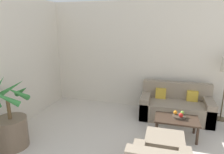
{
  "coord_description": "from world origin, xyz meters",
  "views": [
    {
      "loc": [
        -0.29,
        0.76,
        2.11
      ],
      "look_at": [
        -1.42,
        4.86,
        1.0
      ],
      "focal_mm": 32.0,
      "sensor_mm": 36.0,
      "label": 1
    }
  ],
  "objects_px": {
    "coffee_table": "(176,121)",
    "ottoman": "(164,147)",
    "potted_palm": "(11,126)",
    "apple_green": "(182,113)",
    "fruit_bowl": "(179,116)",
    "orange_fruit": "(175,112)",
    "sofa_loveseat": "(176,107)",
    "apple_red": "(181,115)"
  },
  "relations": [
    {
      "from": "potted_palm",
      "to": "ottoman",
      "type": "xyz_separation_m",
      "value": [
        2.6,
        0.36,
        -0.2
      ]
    },
    {
      "from": "fruit_bowl",
      "to": "ottoman",
      "type": "relative_size",
      "value": 0.42
    },
    {
      "from": "sofa_loveseat",
      "to": "apple_green",
      "type": "height_order",
      "value": "sofa_loveseat"
    },
    {
      "from": "apple_green",
      "to": "sofa_loveseat",
      "type": "bearing_deg",
      "value": 97.16
    },
    {
      "from": "sofa_loveseat",
      "to": "potted_palm",
      "type": "bearing_deg",
      "value": -145.08
    },
    {
      "from": "potted_palm",
      "to": "apple_red",
      "type": "xyz_separation_m",
      "value": [
        2.88,
        1.12,
        0.05
      ]
    },
    {
      "from": "apple_red",
      "to": "apple_green",
      "type": "relative_size",
      "value": 1.09
    },
    {
      "from": "apple_green",
      "to": "orange_fruit",
      "type": "distance_m",
      "value": 0.13
    },
    {
      "from": "sofa_loveseat",
      "to": "fruit_bowl",
      "type": "bearing_deg",
      "value": -87.46
    },
    {
      "from": "fruit_bowl",
      "to": "orange_fruit",
      "type": "height_order",
      "value": "orange_fruit"
    },
    {
      "from": "apple_green",
      "to": "orange_fruit",
      "type": "relative_size",
      "value": 1.01
    },
    {
      "from": "apple_red",
      "to": "apple_green",
      "type": "xyz_separation_m",
      "value": [
        0.03,
        0.13,
        -0.0
      ]
    },
    {
      "from": "potted_palm",
      "to": "ottoman",
      "type": "height_order",
      "value": "potted_palm"
    },
    {
      "from": "apple_red",
      "to": "coffee_table",
      "type": "bearing_deg",
      "value": 169.34
    },
    {
      "from": "apple_green",
      "to": "orange_fruit",
      "type": "height_order",
      "value": "same"
    },
    {
      "from": "apple_green",
      "to": "coffee_table",
      "type": "bearing_deg",
      "value": -131.49
    },
    {
      "from": "potted_palm",
      "to": "sofa_loveseat",
      "type": "bearing_deg",
      "value": 34.92
    },
    {
      "from": "apple_red",
      "to": "ottoman",
      "type": "distance_m",
      "value": 0.84
    },
    {
      "from": "fruit_bowl",
      "to": "orange_fruit",
      "type": "distance_m",
      "value": 0.1
    },
    {
      "from": "coffee_table",
      "to": "sofa_loveseat",
      "type": "bearing_deg",
      "value": 89.22
    },
    {
      "from": "potted_palm",
      "to": "apple_green",
      "type": "relative_size",
      "value": 17.26
    },
    {
      "from": "orange_fruit",
      "to": "coffee_table",
      "type": "bearing_deg",
      "value": -74.51
    },
    {
      "from": "sofa_loveseat",
      "to": "apple_red",
      "type": "relative_size",
      "value": 19.36
    },
    {
      "from": "apple_green",
      "to": "orange_fruit",
      "type": "bearing_deg",
      "value": -172.49
    },
    {
      "from": "potted_palm",
      "to": "fruit_bowl",
      "type": "height_order",
      "value": "potted_palm"
    },
    {
      "from": "coffee_table",
      "to": "ottoman",
      "type": "distance_m",
      "value": 0.8
    },
    {
      "from": "fruit_bowl",
      "to": "ottoman",
      "type": "xyz_separation_m",
      "value": [
        -0.25,
        -0.82,
        -0.19
      ]
    },
    {
      "from": "potted_palm",
      "to": "apple_green",
      "type": "distance_m",
      "value": 3.17
    },
    {
      "from": "sofa_loveseat",
      "to": "apple_red",
      "type": "distance_m",
      "value": 0.88
    },
    {
      "from": "coffee_table",
      "to": "orange_fruit",
      "type": "height_order",
      "value": "orange_fruit"
    },
    {
      "from": "potted_palm",
      "to": "fruit_bowl",
      "type": "distance_m",
      "value": 3.09
    },
    {
      "from": "sofa_loveseat",
      "to": "orange_fruit",
      "type": "height_order",
      "value": "sofa_loveseat"
    },
    {
      "from": "orange_fruit",
      "to": "ottoman",
      "type": "height_order",
      "value": "orange_fruit"
    },
    {
      "from": "apple_green",
      "to": "ottoman",
      "type": "height_order",
      "value": "apple_green"
    },
    {
      "from": "potted_palm",
      "to": "orange_fruit",
      "type": "distance_m",
      "value": 3.04
    },
    {
      "from": "sofa_loveseat",
      "to": "apple_red",
      "type": "bearing_deg",
      "value": -86.17
    },
    {
      "from": "coffee_table",
      "to": "ottoman",
      "type": "relative_size",
      "value": 1.35
    },
    {
      "from": "potted_palm",
      "to": "fruit_bowl",
      "type": "xyz_separation_m",
      "value": [
        2.86,
        1.19,
        -0.01
      ]
    },
    {
      "from": "apple_red",
      "to": "fruit_bowl",
      "type": "bearing_deg",
      "value": 107.54
    },
    {
      "from": "coffee_table",
      "to": "orange_fruit",
      "type": "relative_size",
      "value": 11.02
    },
    {
      "from": "sofa_loveseat",
      "to": "fruit_bowl",
      "type": "xyz_separation_m",
      "value": [
        0.03,
        -0.78,
        0.12
      ]
    },
    {
      "from": "sofa_loveseat",
      "to": "coffee_table",
      "type": "distance_m",
      "value": 0.84
    }
  ]
}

